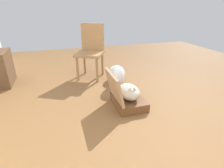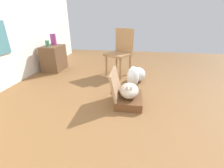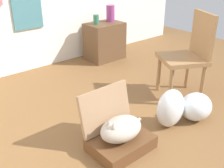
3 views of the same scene
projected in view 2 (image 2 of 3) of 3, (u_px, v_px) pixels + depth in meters
name	position (u px, v px, depth m)	size (l,w,h in m)	color
ground_plane	(126.00, 101.00, 2.40)	(7.68, 7.68, 0.00)	brown
suitcase_base	(129.00, 99.00, 2.31)	(0.52, 0.39, 0.12)	brown
suitcase_lid	(115.00, 83.00, 2.24)	(0.52, 0.39, 0.04)	#9B7756
cat	(129.00, 90.00, 2.24)	(0.47, 0.28, 0.21)	#B2A899
plastic_bag_white	(133.00, 77.00, 2.80)	(0.32, 0.22, 0.40)	silver
plastic_bag_clear	(138.00, 74.00, 3.09)	(0.34, 0.31, 0.29)	silver
side_table	(54.00, 58.00, 3.70)	(0.58, 0.41, 0.59)	brown
vase_tall	(47.00, 44.00, 3.42)	(0.09, 0.09, 0.14)	#2D7051
vase_short	(53.00, 39.00, 3.66)	(0.13, 0.13, 0.26)	#8C387A
chair	(121.00, 51.00, 3.31)	(0.64, 0.64, 0.99)	olive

